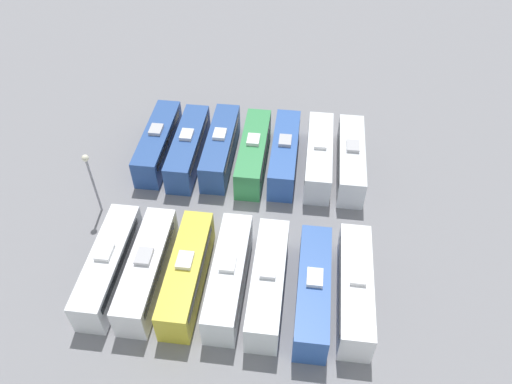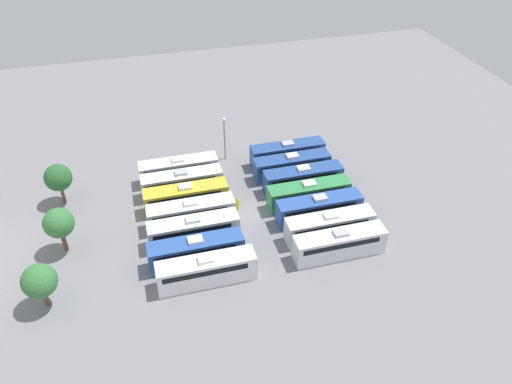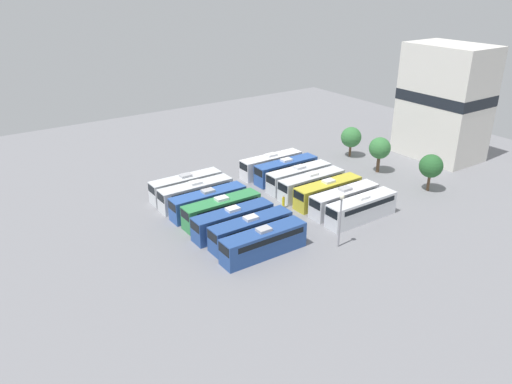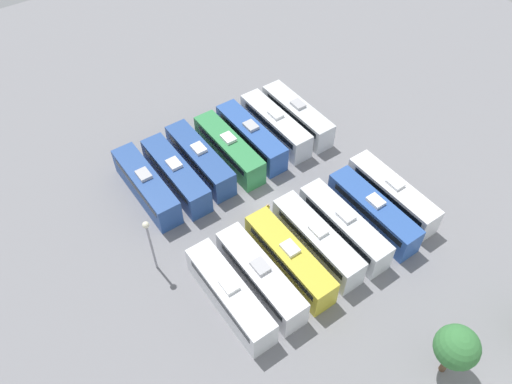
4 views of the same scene
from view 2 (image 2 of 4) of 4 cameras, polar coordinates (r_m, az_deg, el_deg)
The scene contains 20 objects.
ground_plane at distance 62.67m, azimuth -0.54°, elevation -2.44°, with size 112.36×112.36×0.00m, color gray.
bus_0 at distance 56.75m, azimuth 9.48°, elevation -5.81°, with size 2.49×10.53×3.43m.
bus_1 at distance 58.87m, azimuth 8.38°, elevation -3.83°, with size 2.49×10.53×3.43m.
bus_2 at distance 61.26m, azimuth 7.19°, elevation -1.83°, with size 2.49×10.53×3.43m.
bus_3 at distance 63.43m, azimuth 6.00°, elevation -0.18°, with size 2.49×10.53×3.43m.
bus_4 at distance 66.12m, azimuth 5.36°, elevation 1.60°, with size 2.49×10.53×3.43m.
bus_5 at distance 68.46m, azimuth 4.09°, elevation 3.04°, with size 2.49×10.53×3.43m.
bus_6 at distance 71.11m, azimuth 3.58°, elevation 4.48°, with size 2.49×10.53×3.43m.
bus_7 at distance 53.32m, azimuth -5.72°, elevation -8.84°, with size 2.49×10.53×3.43m.
bus_8 at distance 55.54m, azimuth -6.87°, elevation -6.66°, with size 2.49×10.53×3.43m.
bus_9 at distance 58.16m, azimuth -7.16°, elevation -4.29°, with size 2.49×10.53×3.43m.
bus_10 at distance 60.57m, azimuth -7.43°, elevation -2.37°, with size 2.49×10.53×3.43m.
bus_11 at distance 63.18m, azimuth -8.02°, elevation -0.54°, with size 2.49×10.53×3.43m.
bus_12 at distance 65.77m, azimuth -8.47°, elevation 1.11°, with size 2.49×10.53×3.43m.
bus_13 at distance 68.38m, azimuth -8.84°, elevation 2.61°, with size 2.49×10.53×3.43m.
worker_person at distance 62.77m, azimuth -2.12°, elevation -1.39°, with size 0.36×0.36×1.83m.
light_pole at distance 70.55m, azimuth -3.66°, elevation 6.99°, with size 0.60×0.60×6.70m.
tree_0 at distance 53.85m, azimuth -23.52°, elevation -9.32°, with size 3.51×3.51×5.26m.
tree_1 at distance 59.13m, azimuth -21.62°, elevation -3.34°, with size 3.42×3.42×5.77m.
tree_2 at distance 66.89m, azimuth -21.68°, elevation 1.51°, with size 3.43×3.43×5.57m.
Camera 2 is at (-46.95, 12.12, 39.70)m, focal length 35.00 mm.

